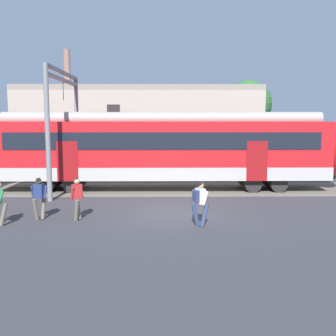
% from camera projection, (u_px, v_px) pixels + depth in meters
% --- Properties ---
extents(ground_plane, '(160.00, 160.00, 0.00)m').
position_uv_depth(ground_plane, '(173.00, 214.00, 16.40)').
color(ground_plane, '#38383D').
extents(commuter_train, '(38.05, 3.07, 4.73)m').
position_uv_depth(commuter_train, '(9.00, 150.00, 21.79)').
color(commuter_train, '#B7B2AD').
rests_on(commuter_train, ground).
extents(pedestrian_navy, '(0.59, 0.62, 1.67)m').
position_uv_depth(pedestrian_navy, '(39.00, 195.00, 15.32)').
color(pedestrian_navy, '#6B6051').
rests_on(pedestrian_navy, ground).
extents(pedestrian_red, '(0.49, 0.71, 1.67)m').
position_uv_depth(pedestrian_red, '(77.00, 196.00, 15.23)').
color(pedestrian_red, '#6B6051').
rests_on(pedestrian_red, ground).
extents(pedestrian_white, '(0.71, 0.51, 1.67)m').
position_uv_depth(pedestrian_white, '(200.00, 200.00, 14.30)').
color(pedestrian_white, navy).
rests_on(pedestrian_white, ground).
extents(catenary_gantry, '(0.24, 6.64, 6.53)m').
position_uv_depth(catenary_gantry, '(64.00, 112.00, 21.59)').
color(catenary_gantry, gray).
rests_on(catenary_gantry, ground).
extents(background_building, '(18.27, 5.00, 9.20)m').
position_uv_depth(background_building, '(139.00, 129.00, 30.51)').
color(background_building, '#B2A899').
rests_on(background_building, ground).
extents(street_tree_right, '(4.13, 4.13, 7.36)m').
position_uv_depth(street_tree_right, '(248.00, 104.00, 34.62)').
color(street_tree_right, brown).
rests_on(street_tree_right, ground).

